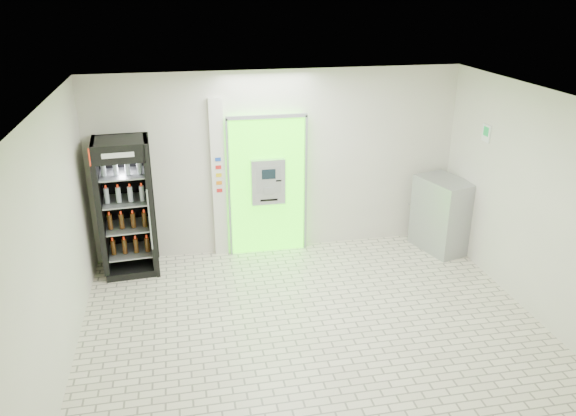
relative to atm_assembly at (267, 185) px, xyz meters
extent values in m
plane|color=beige|center=(0.20, -2.41, -1.17)|extent=(6.00, 6.00, 0.00)
plane|color=silver|center=(0.20, 0.09, 0.33)|extent=(6.00, 0.00, 6.00)
plane|color=silver|center=(0.20, -4.91, 0.33)|extent=(6.00, 0.00, 6.00)
plane|color=silver|center=(-2.80, -2.41, 0.33)|extent=(0.00, 5.00, 5.00)
plane|color=silver|center=(3.20, -2.41, 0.33)|extent=(0.00, 5.00, 5.00)
plane|color=white|center=(0.20, -2.41, 1.83)|extent=(6.00, 6.00, 0.00)
cube|color=#40FF13|center=(0.00, 0.02, -0.02)|extent=(1.20, 0.12, 2.30)
cube|color=gray|center=(0.00, -0.05, 1.13)|extent=(1.28, 0.04, 0.06)
cube|color=gray|center=(-0.63, -0.05, -0.02)|extent=(0.04, 0.04, 2.30)
cube|color=gray|center=(0.63, -0.05, -0.02)|extent=(0.04, 0.04, 2.30)
cube|color=black|center=(0.10, -0.04, -0.67)|extent=(0.62, 0.01, 0.67)
cube|color=black|center=(-0.34, -0.04, 0.81)|extent=(0.22, 0.01, 0.18)
cube|color=#9B9EA2|center=(0.00, -0.09, 0.08)|extent=(0.55, 0.12, 0.75)
cube|color=black|center=(0.00, -0.16, 0.23)|extent=(0.22, 0.01, 0.16)
cube|color=gray|center=(0.00, -0.16, -0.05)|extent=(0.16, 0.01, 0.12)
cube|color=black|center=(0.16, -0.16, 0.11)|extent=(0.09, 0.01, 0.02)
cube|color=black|center=(0.00, -0.16, -0.21)|extent=(0.28, 0.01, 0.03)
cube|color=silver|center=(-0.78, 0.04, 0.13)|extent=(0.22, 0.10, 2.60)
cube|color=#193FB2|center=(-0.78, -0.02, 0.48)|extent=(0.09, 0.01, 0.06)
cube|color=red|center=(-0.78, -0.02, 0.35)|extent=(0.09, 0.01, 0.06)
cube|color=yellow|center=(-0.78, -0.02, 0.22)|extent=(0.09, 0.01, 0.06)
cube|color=orange|center=(-0.78, -0.02, 0.09)|extent=(0.09, 0.01, 0.06)
cube|color=red|center=(-0.78, -0.02, -0.04)|extent=(0.09, 0.01, 0.06)
cube|color=black|center=(-2.21, -0.28, -0.11)|extent=(0.85, 0.78, 2.12)
cube|color=black|center=(-2.21, 0.05, -0.11)|extent=(0.80, 0.11, 2.12)
cube|color=red|center=(-2.21, -0.64, 0.81)|extent=(0.78, 0.06, 0.25)
cube|color=white|center=(-2.21, -0.65, 0.81)|extent=(0.44, 0.04, 0.07)
cube|color=black|center=(-2.21, -0.28, -1.12)|extent=(0.85, 0.78, 0.11)
cylinder|color=gray|center=(-1.87, -0.66, -0.20)|extent=(0.03, 0.03, 0.95)
cube|color=gray|center=(-2.21, -0.28, -0.85)|extent=(0.71, 0.66, 0.02)
cube|color=gray|center=(-2.21, -0.28, -0.43)|extent=(0.71, 0.66, 0.02)
cube|color=gray|center=(-2.21, -0.28, -0.01)|extent=(0.71, 0.66, 0.02)
cube|color=gray|center=(-2.21, -0.28, 0.42)|extent=(0.71, 0.66, 0.02)
cube|color=#9B9EA2|center=(2.88, -0.51, -0.55)|extent=(0.85, 1.06, 1.24)
cube|color=gray|center=(2.57, -0.51, -0.49)|extent=(0.26, 0.87, 0.01)
cube|color=white|center=(3.19, -1.01, 0.95)|extent=(0.02, 0.22, 0.26)
cube|color=#0D973D|center=(3.18, -1.01, 0.98)|extent=(0.00, 0.14, 0.14)
camera|label=1|loc=(-1.35, -8.52, 3.03)|focal=35.00mm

